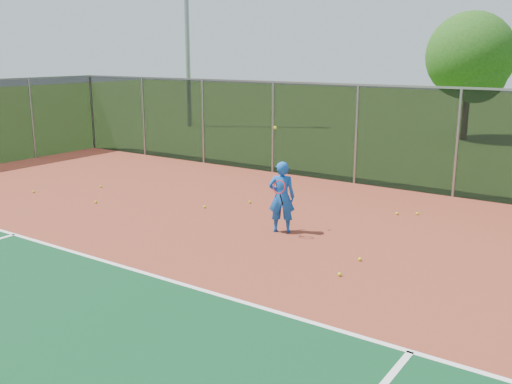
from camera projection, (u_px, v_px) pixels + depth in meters
court_apron at (246, 342)px, 7.95m from camera, size 30.00×20.00×0.02m
fence_back at (457, 142)px, 15.59m from camera, size 30.00×0.06×3.03m
tennis_player at (282, 197)px, 12.63m from camera, size 0.70×0.72×2.35m
practice_ball_0 at (101, 186)px, 17.01m from camera, size 0.07×0.07×0.07m
practice_ball_1 at (397, 213)px, 14.14m from camera, size 0.07×0.07×0.07m
practice_ball_2 at (340, 274)px, 10.26m from camera, size 0.07×0.07×0.07m
practice_ball_3 at (417, 214)px, 14.14m from camera, size 0.07×0.07×0.07m
practice_ball_4 at (250, 202)px, 15.23m from camera, size 0.07×0.07×0.07m
practice_ball_5 at (34, 192)px, 16.37m from camera, size 0.07×0.07×0.07m
practice_ball_6 at (96, 202)px, 15.24m from camera, size 0.07×0.07×0.07m
practice_ball_7 at (205, 207)px, 14.76m from camera, size 0.07×0.07×0.07m
practice_ball_8 at (360, 259)px, 11.01m from camera, size 0.07×0.07×0.07m
tree_back_left at (472, 60)px, 25.67m from camera, size 3.94×3.94×5.79m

